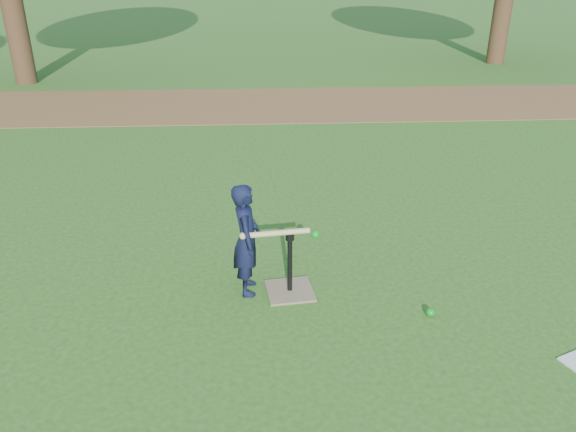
{
  "coord_description": "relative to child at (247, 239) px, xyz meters",
  "views": [
    {
      "loc": [
        -0.4,
        -4.17,
        2.91
      ],
      "look_at": [
        -0.13,
        0.61,
        0.65
      ],
      "focal_mm": 35.0,
      "sensor_mm": 36.0,
      "label": 1
    }
  ],
  "objects": [
    {
      "name": "swing_action",
      "position": [
        0.31,
        -0.09,
        0.09
      ],
      "size": [
        0.72,
        0.14,
        0.08
      ],
      "color": "tan",
      "rests_on": "ground"
    },
    {
      "name": "batting_tee",
      "position": [
        0.39,
        -0.05,
        -0.43
      ],
      "size": [
        0.48,
        0.48,
        0.61
      ],
      "color": "#7E6650",
      "rests_on": "ground"
    },
    {
      "name": "wiffle_ball_ground",
      "position": [
        1.6,
        -0.52,
        -0.5
      ],
      "size": [
        0.08,
        0.08,
        0.08
      ],
      "primitive_type": "sphere",
      "color": "#0C8619",
      "rests_on": "ground"
    },
    {
      "name": "child",
      "position": [
        0.0,
        0.0,
        0.0
      ],
      "size": [
        0.27,
        0.4,
        1.08
      ],
      "primitive_type": "imported",
      "rotation": [
        0.0,
        0.0,
        1.61
      ],
      "color": "black",
      "rests_on": "ground"
    },
    {
      "name": "dirt_strip",
      "position": [
        0.52,
        7.14,
        -0.53
      ],
      "size": [
        24.0,
        3.0,
        0.01
      ],
      "primitive_type": "cube",
      "color": "brown",
      "rests_on": "ground"
    },
    {
      "name": "ground",
      "position": [
        0.52,
        -0.36,
        -0.54
      ],
      "size": [
        80.0,
        80.0,
        0.0
      ],
      "primitive_type": "plane",
      "color": "#285116",
      "rests_on": "ground"
    }
  ]
}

